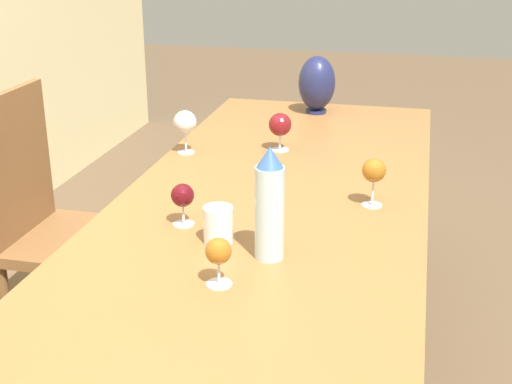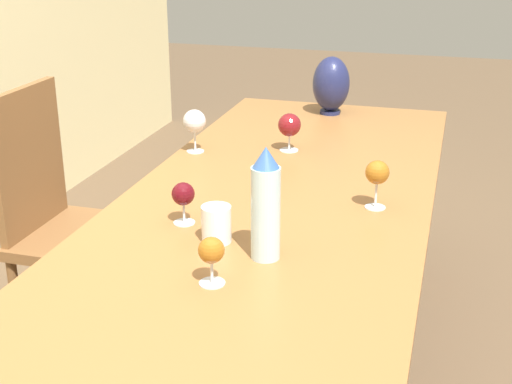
{
  "view_description": "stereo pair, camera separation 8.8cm",
  "coord_description": "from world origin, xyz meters",
  "px_view_note": "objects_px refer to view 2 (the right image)",
  "views": [
    {
      "loc": [
        -1.61,
        -0.41,
        1.51
      ],
      "look_at": [
        0.13,
        0.0,
        0.82
      ],
      "focal_mm": 50.0,
      "sensor_mm": 36.0,
      "label": 1
    },
    {
      "loc": [
        -1.59,
        -0.49,
        1.51
      ],
      "look_at": [
        0.13,
        0.0,
        0.82
      ],
      "focal_mm": 50.0,
      "sensor_mm": 36.0,
      "label": 2
    }
  ],
  "objects_px": {
    "water_bottle": "(266,205)",
    "chair_far": "(65,216)",
    "vase": "(331,84)",
    "wine_glass_2": "(289,126)",
    "water_tumbler": "(216,224)",
    "wine_glass_1": "(377,174)",
    "wine_glass_4": "(183,195)",
    "wine_glass_0": "(211,252)",
    "wine_glass_3": "(194,122)"
  },
  "relations": [
    {
      "from": "wine_glass_3",
      "to": "water_tumbler",
      "type": "bearing_deg",
      "value": -155.27
    },
    {
      "from": "wine_glass_0",
      "to": "chair_far",
      "type": "xyz_separation_m",
      "value": [
        0.71,
        0.82,
        -0.3
      ]
    },
    {
      "from": "vase",
      "to": "wine_glass_1",
      "type": "bearing_deg",
      "value": -162.45
    },
    {
      "from": "water_tumbler",
      "to": "wine_glass_3",
      "type": "relative_size",
      "value": 0.63
    },
    {
      "from": "water_tumbler",
      "to": "wine_glass_0",
      "type": "relative_size",
      "value": 0.84
    },
    {
      "from": "water_bottle",
      "to": "wine_glass_3",
      "type": "xyz_separation_m",
      "value": [
        0.76,
        0.47,
        -0.03
      ]
    },
    {
      "from": "water_tumbler",
      "to": "wine_glass_1",
      "type": "bearing_deg",
      "value": -46.79
    },
    {
      "from": "water_bottle",
      "to": "chair_far",
      "type": "relative_size",
      "value": 0.3
    },
    {
      "from": "wine_glass_1",
      "to": "wine_glass_2",
      "type": "relative_size",
      "value": 1.05
    },
    {
      "from": "wine_glass_1",
      "to": "wine_glass_3",
      "type": "bearing_deg",
      "value": 62.87
    },
    {
      "from": "water_tumbler",
      "to": "wine_glass_4",
      "type": "relative_size",
      "value": 0.83
    },
    {
      "from": "vase",
      "to": "wine_glass_2",
      "type": "height_order",
      "value": "vase"
    },
    {
      "from": "water_tumbler",
      "to": "chair_far",
      "type": "distance_m",
      "value": 0.94
    },
    {
      "from": "wine_glass_1",
      "to": "wine_glass_4",
      "type": "distance_m",
      "value": 0.56
    },
    {
      "from": "water_tumbler",
      "to": "vase",
      "type": "relative_size",
      "value": 0.4
    },
    {
      "from": "water_bottle",
      "to": "chair_far",
      "type": "distance_m",
      "value": 1.11
    },
    {
      "from": "wine_glass_3",
      "to": "wine_glass_2",
      "type": "bearing_deg",
      "value": -71.61
    },
    {
      "from": "water_bottle",
      "to": "wine_glass_2",
      "type": "bearing_deg",
      "value": 9.7
    },
    {
      "from": "chair_far",
      "to": "vase",
      "type": "bearing_deg",
      "value": -42.52
    },
    {
      "from": "wine_glass_3",
      "to": "chair_far",
      "type": "relative_size",
      "value": 0.16
    },
    {
      "from": "water_bottle",
      "to": "vase",
      "type": "relative_size",
      "value": 1.17
    },
    {
      "from": "vase",
      "to": "chair_far",
      "type": "height_order",
      "value": "same"
    },
    {
      "from": "vase",
      "to": "wine_glass_4",
      "type": "xyz_separation_m",
      "value": [
        -1.28,
        0.17,
        -0.04
      ]
    },
    {
      "from": "water_bottle",
      "to": "chair_far",
      "type": "bearing_deg",
      "value": 58.8
    },
    {
      "from": "wine_glass_1",
      "to": "chair_far",
      "type": "xyz_separation_m",
      "value": [
        0.14,
        1.12,
        -0.32
      ]
    },
    {
      "from": "vase",
      "to": "chair_far",
      "type": "bearing_deg",
      "value": 137.48
    },
    {
      "from": "wine_glass_0",
      "to": "wine_glass_3",
      "type": "distance_m",
      "value": 1.0
    },
    {
      "from": "wine_glass_0",
      "to": "wine_glass_3",
      "type": "height_order",
      "value": "wine_glass_3"
    },
    {
      "from": "water_bottle",
      "to": "vase",
      "type": "height_order",
      "value": "water_bottle"
    },
    {
      "from": "wine_glass_0",
      "to": "wine_glass_2",
      "type": "distance_m",
      "value": 1.03
    },
    {
      "from": "wine_glass_1",
      "to": "vase",
      "type": "bearing_deg",
      "value": 17.55
    },
    {
      "from": "wine_glass_4",
      "to": "wine_glass_3",
      "type": "bearing_deg",
      "value": 17.86
    },
    {
      "from": "wine_glass_4",
      "to": "chair_far",
      "type": "distance_m",
      "value": 0.8
    },
    {
      "from": "wine_glass_0",
      "to": "chair_far",
      "type": "bearing_deg",
      "value": 49.02
    },
    {
      "from": "vase",
      "to": "chair_far",
      "type": "xyz_separation_m",
      "value": [
        -0.87,
        0.8,
        -0.34
      ]
    },
    {
      "from": "wine_glass_0",
      "to": "wine_glass_2",
      "type": "relative_size",
      "value": 0.84
    },
    {
      "from": "wine_glass_0",
      "to": "vase",
      "type": "bearing_deg",
      "value": 0.64
    },
    {
      "from": "water_bottle",
      "to": "water_tumbler",
      "type": "height_order",
      "value": "water_bottle"
    },
    {
      "from": "wine_glass_0",
      "to": "wine_glass_2",
      "type": "xyz_separation_m",
      "value": [
        1.03,
        0.07,
        0.01
      ]
    },
    {
      "from": "wine_glass_0",
      "to": "water_bottle",
      "type": "bearing_deg",
      "value": -26.43
    },
    {
      "from": "vase",
      "to": "wine_glass_2",
      "type": "bearing_deg",
      "value": 175.11
    },
    {
      "from": "water_bottle",
      "to": "wine_glass_0",
      "type": "distance_m",
      "value": 0.19
    },
    {
      "from": "wine_glass_1",
      "to": "water_tumbler",
      "type": "bearing_deg",
      "value": 133.21
    },
    {
      "from": "wine_glass_2",
      "to": "chair_far",
      "type": "bearing_deg",
      "value": 112.84
    },
    {
      "from": "wine_glass_1",
      "to": "water_bottle",
      "type": "bearing_deg",
      "value": 151.09
    },
    {
      "from": "wine_glass_3",
      "to": "wine_glass_4",
      "type": "relative_size",
      "value": 1.31
    },
    {
      "from": "wine_glass_0",
      "to": "chair_far",
      "type": "distance_m",
      "value": 1.12
    },
    {
      "from": "water_bottle",
      "to": "wine_glass_2",
      "type": "height_order",
      "value": "water_bottle"
    },
    {
      "from": "water_bottle",
      "to": "wine_glass_3",
      "type": "distance_m",
      "value": 0.89
    },
    {
      "from": "vase",
      "to": "wine_glass_3",
      "type": "distance_m",
      "value": 0.76
    }
  ]
}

